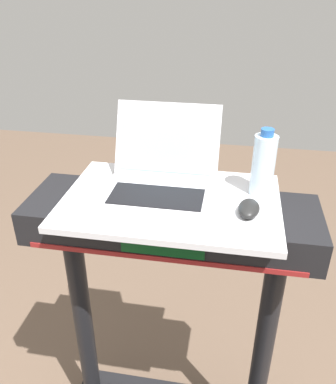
% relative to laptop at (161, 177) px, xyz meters
% --- Properties ---
extents(desk_board, '(0.65, 0.43, 0.02)m').
position_rel_laptop_xyz_m(desk_board, '(0.04, -0.04, -0.06)').
color(desk_board, silver).
rests_on(desk_board, treadmill_base).
extents(laptop, '(0.34, 0.33, 0.24)m').
position_rel_laptop_xyz_m(laptop, '(0.00, 0.00, 0.00)').
color(laptop, '#B7B7BC').
rests_on(laptop, desk_board).
extents(computer_mouse, '(0.07, 0.11, 0.03)m').
position_rel_laptop_xyz_m(computer_mouse, '(0.27, -0.09, -0.03)').
color(computer_mouse, black).
rests_on(computer_mouse, desk_board).
extents(water_bottle, '(0.07, 0.07, 0.21)m').
position_rel_laptop_xyz_m(water_bottle, '(0.30, 0.04, 0.05)').
color(water_bottle, silver).
rests_on(water_bottle, desk_board).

